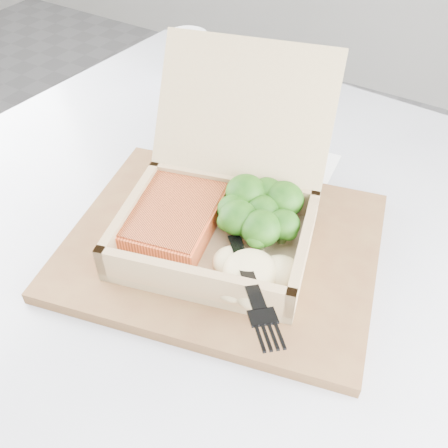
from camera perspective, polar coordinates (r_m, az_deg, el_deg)
The scene contains 9 objects.
cafe_table at distance 0.73m, azimuth -1.16°, elevation -13.43°, with size 0.93×0.93×0.76m.
serving_tray at distance 0.56m, azimuth -0.19°, elevation -2.39°, with size 0.34×0.27×0.01m, color brown.
takeout_container at distance 0.55m, azimuth 0.08°, elevation 3.37°, with size 0.26×0.29×0.17m.
salmon_fillet at distance 0.55m, azimuth -5.89°, elevation 0.83°, with size 0.09×0.12×0.03m, color orange.
broccoli_pile at distance 0.55m, azimuth 4.36°, elevation 1.04°, with size 0.10×0.10×0.04m, color #2F6817, non-canonical shape.
mashed_potatoes at distance 0.49m, azimuth 3.05°, elevation -5.39°, with size 0.09×0.08×0.03m, color #F2E59C.
plastic_fork at distance 0.49m, azimuth 1.94°, elevation -3.30°, with size 0.13×0.14×0.03m.
paper_cup at distance 0.87m, azimuth -4.09°, elevation 18.55°, with size 0.07×0.07×0.08m.
receipt at distance 0.68m, azimuth 9.21°, elevation 5.59°, with size 0.07×0.12×0.00m, color silver.
Camera 1 is at (0.85, -0.21, 1.17)m, focal length 40.00 mm.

